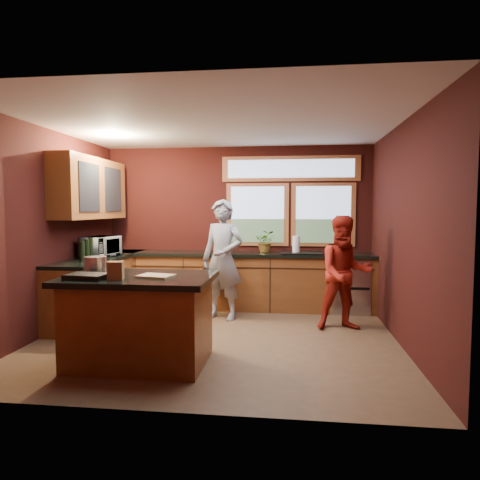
% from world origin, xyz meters
% --- Properties ---
extents(floor, '(4.50, 4.50, 0.00)m').
position_xyz_m(floor, '(0.00, 0.00, 0.00)').
color(floor, brown).
rests_on(floor, ground).
extents(room_shell, '(4.52, 4.02, 2.71)m').
position_xyz_m(room_shell, '(-0.60, 0.32, 1.80)').
color(room_shell, black).
rests_on(room_shell, ground).
extents(back_counter, '(4.50, 0.64, 0.93)m').
position_xyz_m(back_counter, '(0.20, 1.70, 0.46)').
color(back_counter, '#5C2F15').
rests_on(back_counter, floor).
extents(left_counter, '(0.64, 2.30, 0.93)m').
position_xyz_m(left_counter, '(-1.95, 0.85, 0.47)').
color(left_counter, '#5C2F15').
rests_on(left_counter, floor).
extents(island, '(1.55, 1.05, 0.95)m').
position_xyz_m(island, '(-0.67, -0.95, 0.48)').
color(island, '#5C2F15').
rests_on(island, floor).
extents(person_grey, '(0.75, 0.61, 1.79)m').
position_xyz_m(person_grey, '(-0.09, 1.00, 0.90)').
color(person_grey, slate).
rests_on(person_grey, floor).
extents(person_red, '(0.84, 0.70, 1.56)m').
position_xyz_m(person_red, '(1.65, 0.62, 0.78)').
color(person_red, maroon).
rests_on(person_red, floor).
extents(microwave, '(0.48, 0.62, 0.31)m').
position_xyz_m(microwave, '(-1.92, 0.82, 1.08)').
color(microwave, '#999999').
rests_on(microwave, left_counter).
extents(potted_plant, '(0.33, 0.28, 0.36)m').
position_xyz_m(potted_plant, '(0.50, 1.75, 1.11)').
color(potted_plant, '#999999').
rests_on(potted_plant, back_counter).
extents(paper_towel, '(0.12, 0.12, 0.28)m').
position_xyz_m(paper_towel, '(1.00, 1.70, 1.07)').
color(paper_towel, white).
rests_on(paper_towel, back_counter).
extents(cutting_board, '(0.40, 0.32, 0.02)m').
position_xyz_m(cutting_board, '(-0.47, -1.00, 0.95)').
color(cutting_board, '#A57E55').
rests_on(cutting_board, island).
extents(stock_pot, '(0.24, 0.24, 0.18)m').
position_xyz_m(stock_pot, '(-1.22, -0.80, 1.03)').
color(stock_pot, '#BBBBC0').
rests_on(stock_pot, island).
extents(paper_bag, '(0.17, 0.15, 0.18)m').
position_xyz_m(paper_bag, '(-0.82, -1.20, 1.03)').
color(paper_bag, brown).
rests_on(paper_bag, island).
extents(black_tray, '(0.42, 0.31, 0.05)m').
position_xyz_m(black_tray, '(-1.12, -1.20, 0.97)').
color(black_tray, black).
rests_on(black_tray, island).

